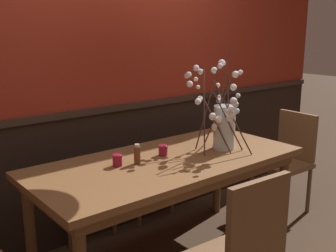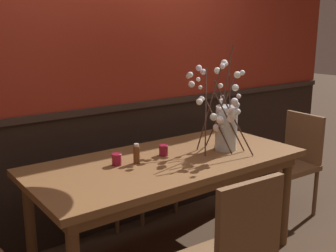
{
  "view_description": "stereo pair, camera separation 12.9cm",
  "coord_description": "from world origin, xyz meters",
  "px_view_note": "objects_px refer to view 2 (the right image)",
  "views": [
    {
      "loc": [
        -1.69,
        -2.06,
        1.65
      ],
      "look_at": [
        0.0,
        0.0,
        1.01
      ],
      "focal_mm": 43.47,
      "sensor_mm": 36.0,
      "label": 1
    },
    {
      "loc": [
        -1.59,
        -2.14,
        1.65
      ],
      "look_at": [
        0.0,
        0.0,
        1.01
      ],
      "focal_mm": 43.47,
      "sensor_mm": 36.0,
      "label": 2
    }
  ],
  "objects_px": {
    "chair_head_east_end": "(293,159)",
    "dining_table": "(168,170)",
    "vase_with_blossoms": "(225,122)",
    "candle_holder_nearer_edge": "(117,159)",
    "chair_far_side_left": "(83,169)",
    "candle_holder_nearer_center": "(164,150)",
    "chair_far_side_right": "(142,155)",
    "condiment_bottle": "(137,154)"
  },
  "relations": [
    {
      "from": "chair_head_east_end",
      "to": "dining_table",
      "type": "bearing_deg",
      "value": 179.42
    },
    {
      "from": "vase_with_blossoms",
      "to": "candle_holder_nearer_edge",
      "type": "height_order",
      "value": "vase_with_blossoms"
    },
    {
      "from": "chair_head_east_end",
      "to": "chair_far_side_left",
      "type": "bearing_deg",
      "value": 152.69
    },
    {
      "from": "candle_holder_nearer_center",
      "to": "candle_holder_nearer_edge",
      "type": "height_order",
      "value": "candle_holder_nearer_edge"
    },
    {
      "from": "chair_far_side_left",
      "to": "vase_with_blossoms",
      "type": "relative_size",
      "value": 1.18
    },
    {
      "from": "dining_table",
      "to": "vase_with_blossoms",
      "type": "bearing_deg",
      "value": -8.87
    },
    {
      "from": "chair_far_side_right",
      "to": "vase_with_blossoms",
      "type": "height_order",
      "value": "vase_with_blossoms"
    },
    {
      "from": "vase_with_blossoms",
      "to": "candle_holder_nearer_center",
      "type": "bearing_deg",
      "value": 160.73
    },
    {
      "from": "dining_table",
      "to": "chair_head_east_end",
      "type": "xyz_separation_m",
      "value": [
        1.4,
        -0.01,
        -0.18
      ]
    },
    {
      "from": "candle_holder_nearer_center",
      "to": "condiment_bottle",
      "type": "distance_m",
      "value": 0.25
    },
    {
      "from": "chair_far_side_right",
      "to": "dining_table",
      "type": "bearing_deg",
      "value": -111.06
    },
    {
      "from": "candle_holder_nearer_center",
      "to": "condiment_bottle",
      "type": "xyz_separation_m",
      "value": [
        -0.24,
        -0.03,
        0.02
      ]
    },
    {
      "from": "dining_table",
      "to": "candle_holder_nearer_edge",
      "type": "distance_m",
      "value": 0.38
    },
    {
      "from": "chair_head_east_end",
      "to": "chair_far_side_right",
      "type": "bearing_deg",
      "value": 142.14
    },
    {
      "from": "chair_far_side_left",
      "to": "candle_holder_nearer_edge",
      "type": "distance_m",
      "value": 0.81
    },
    {
      "from": "candle_holder_nearer_edge",
      "to": "candle_holder_nearer_center",
      "type": "bearing_deg",
      "value": -1.96
    },
    {
      "from": "chair_far_side_right",
      "to": "candle_holder_nearer_edge",
      "type": "height_order",
      "value": "chair_far_side_right"
    },
    {
      "from": "vase_with_blossoms",
      "to": "chair_head_east_end",
      "type": "bearing_deg",
      "value": 3.52
    },
    {
      "from": "candle_holder_nearer_edge",
      "to": "condiment_bottle",
      "type": "height_order",
      "value": "condiment_bottle"
    },
    {
      "from": "chair_far_side_right",
      "to": "condiment_bottle",
      "type": "bearing_deg",
      "value": -124.88
    },
    {
      "from": "chair_far_side_right",
      "to": "candle_holder_nearer_center",
      "type": "relative_size",
      "value": 12.4
    },
    {
      "from": "chair_head_east_end",
      "to": "candle_holder_nearer_center",
      "type": "distance_m",
      "value": 1.41
    },
    {
      "from": "vase_with_blossoms",
      "to": "candle_holder_nearer_center",
      "type": "xyz_separation_m",
      "value": [
        -0.44,
        0.15,
        -0.17
      ]
    },
    {
      "from": "chair_far_side_left",
      "to": "chair_head_east_end",
      "type": "bearing_deg",
      "value": -27.31
    },
    {
      "from": "chair_far_side_right",
      "to": "candle_holder_nearer_edge",
      "type": "bearing_deg",
      "value": -132.36
    },
    {
      "from": "vase_with_blossoms",
      "to": "candle_holder_nearer_center",
      "type": "height_order",
      "value": "vase_with_blossoms"
    },
    {
      "from": "condiment_bottle",
      "to": "chair_head_east_end",
      "type": "bearing_deg",
      "value": -2.26
    },
    {
      "from": "dining_table",
      "to": "condiment_bottle",
      "type": "bearing_deg",
      "value": 167.44
    },
    {
      "from": "vase_with_blossoms",
      "to": "candle_holder_nearer_center",
      "type": "distance_m",
      "value": 0.49
    },
    {
      "from": "condiment_bottle",
      "to": "chair_far_side_left",
      "type": "bearing_deg",
      "value": 92.48
    },
    {
      "from": "chair_head_east_end",
      "to": "vase_with_blossoms",
      "type": "bearing_deg",
      "value": -176.48
    },
    {
      "from": "chair_far_side_right",
      "to": "chair_far_side_left",
      "type": "xyz_separation_m",
      "value": [
        -0.57,
        0.02,
        -0.02
      ]
    },
    {
      "from": "vase_with_blossoms",
      "to": "candle_holder_nearer_edge",
      "type": "bearing_deg",
      "value": 168.41
    },
    {
      "from": "candle_holder_nearer_edge",
      "to": "condiment_bottle",
      "type": "bearing_deg",
      "value": -19.43
    },
    {
      "from": "dining_table",
      "to": "condiment_bottle",
      "type": "relative_size",
      "value": 14.17
    },
    {
      "from": "dining_table",
      "to": "chair_far_side_left",
      "type": "xyz_separation_m",
      "value": [
        -0.26,
        0.84,
        -0.18
      ]
    },
    {
      "from": "chair_head_east_end",
      "to": "vase_with_blossoms",
      "type": "height_order",
      "value": "vase_with_blossoms"
    },
    {
      "from": "chair_far_side_left",
      "to": "chair_far_side_right",
      "type": "bearing_deg",
      "value": -1.51
    },
    {
      "from": "chair_far_side_left",
      "to": "condiment_bottle",
      "type": "bearing_deg",
      "value": -87.52
    },
    {
      "from": "chair_far_side_left",
      "to": "candle_holder_nearer_center",
      "type": "height_order",
      "value": "chair_far_side_left"
    },
    {
      "from": "candle_holder_nearer_center",
      "to": "chair_head_east_end",
      "type": "bearing_deg",
      "value": -3.98
    },
    {
      "from": "candle_holder_nearer_center",
      "to": "condiment_bottle",
      "type": "relative_size",
      "value": 0.56
    }
  ]
}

